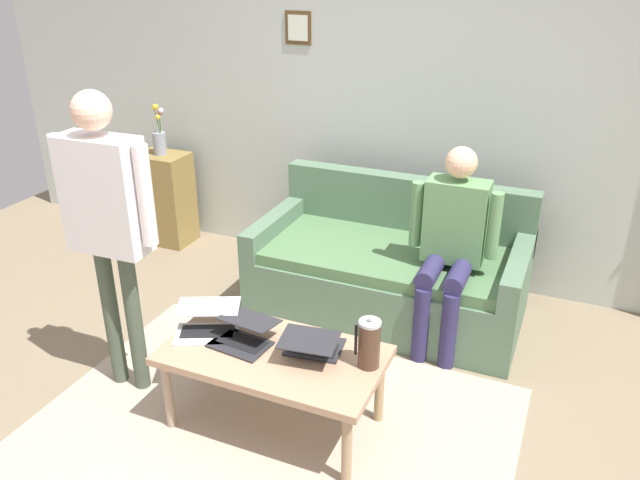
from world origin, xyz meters
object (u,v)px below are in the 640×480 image
(couch, at_px, (390,271))
(coffee_table, at_px, (274,360))
(side_shelf, at_px, (166,198))
(person_seated, at_px, (452,238))
(laptop_center, at_px, (313,345))
(laptop_left, at_px, (243,336))
(flower_vase, at_px, (159,138))
(french_press, at_px, (369,343))
(laptop_right, at_px, (208,324))
(person_standing, at_px, (106,209))

(couch, distance_m, coffee_table, 1.40)
(side_shelf, relative_size, person_seated, 0.61)
(laptop_center, bearing_deg, person_seated, -112.90)
(laptop_left, relative_size, flower_vase, 0.77)
(laptop_left, distance_m, french_press, 0.67)
(laptop_right, relative_size, person_standing, 0.25)
(laptop_center, xyz_separation_m, flower_vase, (2.11, -1.66, 0.42))
(side_shelf, xyz_separation_m, person_seated, (-2.56, 0.59, 0.34))
(coffee_table, height_order, french_press, french_press)
(flower_vase, bearing_deg, french_press, 145.41)
(laptop_left, distance_m, laptop_right, 0.23)
(coffee_table, bearing_deg, person_seated, -119.00)
(laptop_left, height_order, person_standing, person_standing)
(laptop_center, bearing_deg, couch, -90.41)
(laptop_right, distance_m, french_press, 0.90)
(coffee_table, height_order, person_standing, person_standing)
(person_seated, bearing_deg, person_standing, 36.71)
(laptop_center, relative_size, person_seated, 0.28)
(coffee_table, bearing_deg, laptop_center, -156.73)
(laptop_center, bearing_deg, french_press, -178.99)
(coffee_table, bearing_deg, laptop_right, -4.83)
(flower_vase, xyz_separation_m, person_seated, (-2.56, 0.59, -0.19))
(couch, xyz_separation_m, french_press, (-0.29, 1.29, 0.28))
(french_press, bearing_deg, laptop_left, 5.82)
(laptop_left, xyz_separation_m, person_standing, (0.76, 0.04, 0.60))
(laptop_right, bearing_deg, person_standing, 6.22)
(french_press, height_order, side_shelf, side_shelf)
(laptop_left, xyz_separation_m, laptop_center, (-0.37, -0.06, 0.00))
(laptop_left, relative_size, person_standing, 0.19)
(laptop_center, distance_m, french_press, 0.31)
(coffee_table, distance_m, flower_vase, 2.65)
(coffee_table, xyz_separation_m, french_press, (-0.48, -0.09, 0.18))
(couch, bearing_deg, french_press, 102.61)
(couch, distance_m, laptop_center, 1.31)
(couch, relative_size, person_standing, 1.05)
(coffee_table, relative_size, person_standing, 0.66)
(laptop_left, distance_m, person_standing, 0.97)
(laptop_center, xyz_separation_m, person_seated, (-0.45, -1.07, 0.23))
(person_seated, bearing_deg, french_press, 81.77)
(person_seated, bearing_deg, laptop_center, 67.10)
(couch, relative_size, laptop_right, 4.14)
(french_press, bearing_deg, couch, -77.39)
(side_shelf, bearing_deg, flower_vase, -172.97)
(french_press, bearing_deg, laptop_center, 1.01)
(couch, distance_m, laptop_right, 1.49)
(couch, height_order, laptop_center, couch)
(laptop_right, relative_size, flower_vase, 1.02)
(laptop_left, relative_size, person_seated, 0.26)
(french_press, xyz_separation_m, person_seated, (-0.15, -1.07, 0.14))
(laptop_right, distance_m, side_shelf, 2.29)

